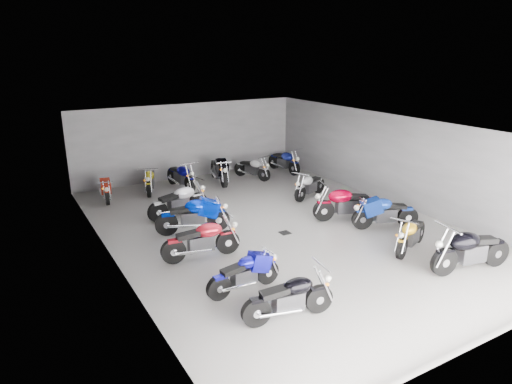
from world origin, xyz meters
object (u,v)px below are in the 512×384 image
motorcycle_left_e (194,216)px  motorcycle_right_c (385,213)px  motorcycle_left_b (245,273)px  motorcycle_right_f (310,185)px  motorcycle_right_a (470,250)px  motorcycle_left_f (179,201)px  motorcycle_right_d (346,204)px  motorcycle_right_b (411,234)px  drain_grate (285,233)px  motorcycle_back_d (219,170)px  motorcycle_left_a (290,298)px  motorcycle_back_a (105,188)px  motorcycle_back_b (150,180)px  motorcycle_back_f (284,161)px  motorcycle_back_e (252,168)px  motorcycle_left_d (202,240)px  motorcycle_back_c (181,176)px

motorcycle_left_e → motorcycle_right_c: bearing=79.0°
motorcycle_left_b → motorcycle_right_f: size_ratio=1.04×
motorcycle_left_b → motorcycle_right_a: 5.75m
motorcycle_left_e → motorcycle_left_b: bearing=10.3°
motorcycle_left_f → motorcycle_right_d: motorcycle_right_d is taller
motorcycle_right_b → drain_grate: bearing=16.6°
motorcycle_back_d → motorcycle_left_a: bearing=83.5°
motorcycle_back_a → motorcycle_back_b: size_ratio=0.99×
motorcycle_left_f → motorcycle_right_b: bearing=28.9°
motorcycle_left_a → motorcycle_back_f: size_ratio=0.95×
motorcycle_right_a → motorcycle_back_e: (-0.46, 10.25, -0.10)m
motorcycle_back_a → motorcycle_left_a: bearing=105.9°
motorcycle_left_f → motorcycle_right_d: 5.55m
motorcycle_right_f → motorcycle_back_f: 3.81m
motorcycle_left_d → motorcycle_back_b: bearing=-178.7°
motorcycle_left_e → motorcycle_back_e: 6.35m
drain_grate → motorcycle_back_f: (4.00, 6.07, 0.51)m
motorcycle_left_d → motorcycle_right_b: size_ratio=1.15×
motorcycle_back_c → motorcycle_back_f: size_ratio=1.02×
motorcycle_right_a → motorcycle_back_a: bearing=43.7°
motorcycle_left_b → motorcycle_back_a: 8.59m
motorcycle_left_a → motorcycle_right_c: motorcycle_right_c is taller
motorcycle_back_a → drain_grate: bearing=130.9°
motorcycle_back_c → motorcycle_left_e: bearing=67.4°
motorcycle_left_a → motorcycle_left_e: bearing=-172.2°
motorcycle_right_c → motorcycle_back_d: 7.57m
motorcycle_right_d → motorcycle_back_f: (1.62, 6.10, -0.04)m
motorcycle_right_a → motorcycle_left_e: bearing=51.9°
motorcycle_back_b → motorcycle_back_c: size_ratio=0.89×
motorcycle_left_b → motorcycle_back_a: (-1.24, 8.50, 0.00)m
drain_grate → motorcycle_back_e: bearing=69.4°
motorcycle_right_c → motorcycle_right_f: (-0.16, 3.69, -0.05)m
motorcycle_left_b → motorcycle_left_f: size_ratio=0.87×
motorcycle_left_f → motorcycle_right_b: 7.40m
motorcycle_back_d → motorcycle_right_b: bearing=111.8°
motorcycle_back_e → motorcycle_left_f: bearing=12.6°
motorcycle_left_a → motorcycle_back_e: (4.70, 9.75, -0.02)m
motorcycle_back_c → motorcycle_back_e: 3.22m
motorcycle_back_e → motorcycle_left_d: bearing=30.6°
motorcycle_right_a → motorcycle_back_c: (-3.67, 10.40, -0.04)m
motorcycle_back_d → motorcycle_back_e: 1.52m
motorcycle_right_f → motorcycle_back_a: bearing=40.2°
motorcycle_left_e → motorcycle_right_f: motorcycle_left_e is taller
motorcycle_left_d → motorcycle_right_d: motorcycle_right_d is taller
drain_grate → motorcycle_right_f: (2.76, 2.47, 0.46)m
motorcycle_back_c → motorcycle_back_f: (5.03, 0.08, -0.01)m
motorcycle_left_d → motorcycle_right_f: size_ratio=1.17×
motorcycle_right_f → motorcycle_back_c: size_ratio=0.85×
drain_grate → motorcycle_left_d: motorcycle_left_d is taller
motorcycle_left_f → motorcycle_right_f: motorcycle_left_f is taller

